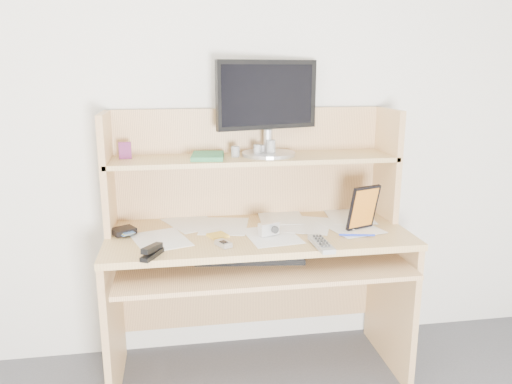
{
  "coord_description": "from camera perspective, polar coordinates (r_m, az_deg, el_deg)",
  "views": [
    {
      "loc": [
        -0.37,
        -0.72,
        1.49
      ],
      "look_at": [
        -0.02,
        1.43,
        0.95
      ],
      "focal_mm": 35.0,
      "sensor_mm": 36.0,
      "label": 1
    }
  ],
  "objects": [
    {
      "name": "flip_phone",
      "position": [
        2.15,
        -3.75,
        -5.81
      ],
      "size": [
        0.08,
        0.09,
        0.02
      ],
      "primitive_type": "cube",
      "rotation": [
        0.0,
        0.0,
        0.49
      ],
      "color": "#A7A7AA",
      "rests_on": "paper_clutter"
    },
    {
      "name": "card_box",
      "position": [
        2.42,
        -14.73,
        4.61
      ],
      "size": [
        0.06,
        0.02,
        0.08
      ],
      "primitive_type": "cube",
      "rotation": [
        0.0,
        0.0,
        0.02
      ],
      "color": "#A12815",
      "rests_on": "desk"
    },
    {
      "name": "chip_stack_a",
      "position": [
        2.45,
        0.77,
        4.83
      ],
      "size": [
        0.04,
        0.04,
        0.05
      ],
      "primitive_type": "cylinder",
      "rotation": [
        0.0,
        0.0,
        0.25
      ],
      "color": "black",
      "rests_on": "desk"
    },
    {
      "name": "chip_stack_d",
      "position": [
        2.41,
        1.7,
        5.05
      ],
      "size": [
        0.05,
        0.05,
        0.08
      ],
      "primitive_type": "cylinder",
      "rotation": [
        0.0,
        0.0,
        -0.13
      ],
      "color": "silver",
      "rests_on": "desk"
    },
    {
      "name": "shelf_book",
      "position": [
        2.37,
        -5.53,
        4.12
      ],
      "size": [
        0.17,
        0.22,
        0.02
      ],
      "primitive_type": "cube",
      "rotation": [
        0.0,
        0.0,
        -0.12
      ],
      "color": "#30784C",
      "rests_on": "desk"
    },
    {
      "name": "desk",
      "position": [
        2.44,
        -0.07,
        -5.15
      ],
      "size": [
        1.4,
        0.7,
        1.3
      ],
      "color": "tan",
      "rests_on": "floor"
    },
    {
      "name": "blue_pen",
      "position": [
        2.31,
        11.47,
        -4.84
      ],
      "size": [
        0.16,
        0.04,
        0.01
      ],
      "primitive_type": "cylinder",
      "rotation": [
        1.57,
        0.0,
        1.36
      ],
      "color": "#172DB2",
      "rests_on": "paper_clutter"
    },
    {
      "name": "game_case",
      "position": [
        2.38,
        12.17,
        -1.76
      ],
      "size": [
        0.15,
        0.07,
        0.21
      ],
      "primitive_type": "cube",
      "rotation": [
        0.0,
        0.0,
        0.37
      ],
      "color": "black",
      "rests_on": "paper_clutter"
    },
    {
      "name": "monitor",
      "position": [
        2.43,
        1.35,
        9.91
      ],
      "size": [
        0.51,
        0.26,
        0.45
      ],
      "rotation": [
        0.0,
        0.0,
        0.29
      ],
      "color": "silver",
      "rests_on": "desk"
    },
    {
      "name": "back_wall",
      "position": [
        2.56,
        -0.93,
        8.48
      ],
      "size": [
        3.6,
        0.04,
        2.5
      ],
      "primitive_type": "cube",
      "color": "silver",
      "rests_on": "floor"
    },
    {
      "name": "tv_remote",
      "position": [
        2.15,
        7.47,
        -5.91
      ],
      "size": [
        0.07,
        0.21,
        0.02
      ],
      "primitive_type": "cube",
      "rotation": [
        0.0,
        0.0,
        0.04
      ],
      "color": "gray",
      "rests_on": "paper_clutter"
    },
    {
      "name": "stapler",
      "position": [
        2.07,
        -11.8,
        -6.62
      ],
      "size": [
        0.09,
        0.14,
        0.04
      ],
      "primitive_type": "cube",
      "rotation": [
        0.0,
        0.0,
        -0.47
      ],
      "color": "black",
      "rests_on": "paper_clutter"
    },
    {
      "name": "digital_camera",
      "position": [
        2.27,
        1.45,
        -4.22
      ],
      "size": [
        0.1,
        0.07,
        0.06
      ],
      "primitive_type": "cube",
      "rotation": [
        0.0,
        0.0,
        0.4
      ],
      "color": "silver",
      "rests_on": "paper_clutter"
    },
    {
      "name": "chip_stack_b",
      "position": [
        2.4,
        0.14,
        4.76
      ],
      "size": [
        0.04,
        0.04,
        0.06
      ],
      "primitive_type": "cylinder",
      "rotation": [
        0.0,
        0.0,
        0.03
      ],
      "color": "white",
      "rests_on": "desk"
    },
    {
      "name": "keyboard",
      "position": [
        2.29,
        -0.71,
        -7.25
      ],
      "size": [
        0.51,
        0.23,
        0.03
      ],
      "rotation": [
        0.0,
        0.0,
        -0.13
      ],
      "color": "black",
      "rests_on": "desk"
    },
    {
      "name": "paper_clutter",
      "position": [
        2.35,
        0.24,
        -4.43
      ],
      "size": [
        1.32,
        0.54,
        0.01
      ],
      "primitive_type": "cube",
      "color": "white",
      "rests_on": "desk"
    },
    {
      "name": "sticky_note_pad",
      "position": [
        2.28,
        -4.38,
        -4.98
      ],
      "size": [
        0.1,
        0.1,
        0.01
      ],
      "primitive_type": "cube",
      "rotation": [
        0.0,
        0.0,
        0.41
      ],
      "color": "yellow",
      "rests_on": "desk"
    },
    {
      "name": "wallet",
      "position": [
        2.38,
        -14.92,
        -4.3
      ],
      "size": [
        0.13,
        0.12,
        0.03
      ],
      "primitive_type": "cube",
      "rotation": [
        0.0,
        0.0,
        0.53
      ],
      "color": "black",
      "rests_on": "paper_clutter"
    },
    {
      "name": "chip_stack_c",
      "position": [
        2.4,
        -2.37,
        4.64
      ],
      "size": [
        0.04,
        0.04,
        0.05
      ],
      "primitive_type": "cylinder",
      "rotation": [
        0.0,
        0.0,
        -0.0
      ],
      "color": "black",
      "rests_on": "desk"
    }
  ]
}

